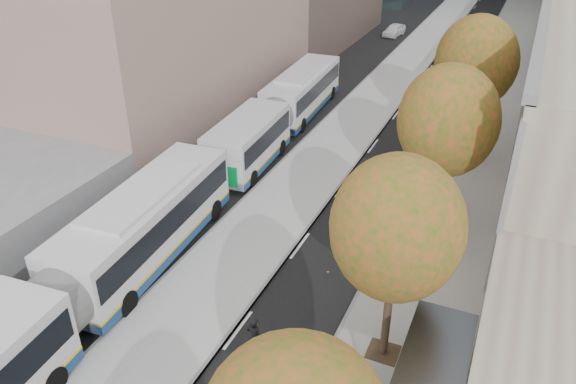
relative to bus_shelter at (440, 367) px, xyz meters
The scene contains 10 objects.
bus_platform 25.96m from the bus_shelter, 111.69° to the left, with size 4.25×150.00×0.15m, color #A8A8A8.
sidewalk 24.19m from the bus_shelter, 93.72° to the left, with size 4.75×150.00×0.08m, color gray.
bus_shelter is the anchor object (origin of this frame).
tree_c 4.23m from the bus_shelter, 135.67° to the left, with size 4.20×4.20×7.28m.
tree_d 11.70m from the bus_shelter, 100.71° to the left, with size 4.40×4.40×7.60m.
tree_e 20.45m from the bus_shelter, 95.95° to the left, with size 4.60×4.60×7.92m.
bus_near 12.86m from the bus_shelter, behind, with size 3.87×19.00×3.14m.
bus_far 23.02m from the bus_shelter, 125.75° to the left, with size 3.48×17.72×2.94m.
cyclist 6.14m from the bus_shelter, behind, with size 0.64×1.67×2.08m.
distant_car 49.45m from the bus_shelter, 105.60° to the left, with size 1.48×3.68×1.25m, color white.
Camera 1 is at (6.34, -1.64, 14.62)m, focal length 35.00 mm.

